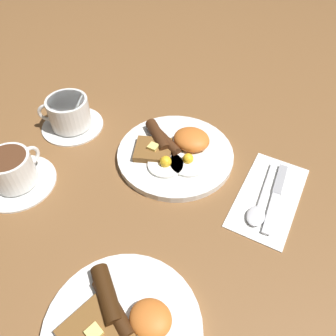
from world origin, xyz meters
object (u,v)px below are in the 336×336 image
teacup_near (69,115)px  knife (276,193)px  breakfast_plate_far (122,327)px  spoon (258,209)px  teacup_far (14,172)px  breakfast_plate_near (175,151)px

teacup_near → knife: bearing=-177.8°
breakfast_plate_far → teacup_near: teacup_near is taller
spoon → teacup_far: bearing=-74.1°
teacup_near → breakfast_plate_near: bearing=-174.5°
breakfast_plate_near → teacup_far: size_ratio=1.65×
breakfast_plate_near → teacup_near: (0.27, 0.03, 0.02)m
breakfast_plate_near → teacup_near: teacup_near is taller
teacup_far → spoon: 0.49m
teacup_far → spoon: (-0.46, -0.16, -0.02)m
breakfast_plate_near → knife: breakfast_plate_near is taller
breakfast_plate_far → teacup_near: size_ratio=1.59×
knife → teacup_far: bearing=-69.9°
breakfast_plate_far → knife: (-0.13, -0.35, -0.01)m
knife → teacup_near: bearing=-91.7°
breakfast_plate_near → teacup_far: 0.33m
breakfast_plate_near → knife: 0.23m
teacup_near → spoon: bearing=175.7°
breakfast_plate_far → teacup_far: teacup_far is taller
teacup_near → knife: size_ratio=0.80×
teacup_far → breakfast_plate_near: bearing=-138.8°
spoon → breakfast_plate_far: bearing=-23.9°
knife → spoon: 0.06m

